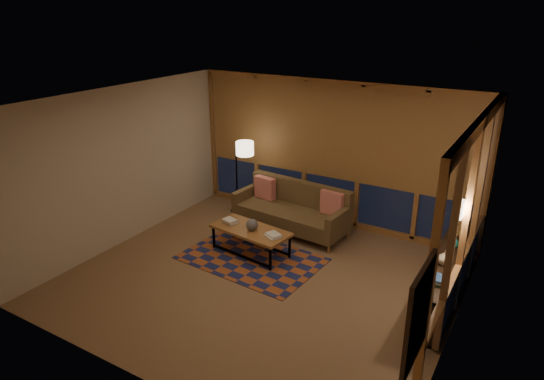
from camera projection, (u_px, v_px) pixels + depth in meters
The scene contains 21 objects.
floor at pixel (262, 278), 7.40m from camera, with size 5.50×5.00×0.01m, color #8A6A4D.
ceiling at pixel (261, 102), 6.44m from camera, with size 5.50×5.00×0.01m, color white.
walls at pixel (261, 196), 6.92m from camera, with size 5.51×5.01×2.70m.
window_wall_back at pixel (331, 154), 8.87m from camera, with size 5.30×0.16×2.60m, color #B26A3A, non-canonical shape.
window_wall_right at pixel (466, 221), 6.12m from camera, with size 0.16×3.70×2.60m, color #B26A3A, non-canonical shape.
wall_art at pixel (417, 315), 4.11m from camera, with size 0.06×0.74×0.94m, color red, non-canonical shape.
wall_sconce at pixel (461, 210), 5.96m from camera, with size 0.12×0.18×0.22m, color beige, non-canonical shape.
sofa at pixel (291, 209), 8.82m from camera, with size 2.10×0.85×0.86m, color brown, non-canonical shape.
pillow_left at pixel (265, 188), 9.22m from camera, with size 0.42×0.14×0.42m, color red, non-canonical shape.
pillow_right at pixel (332, 203), 8.51m from camera, with size 0.43×0.14×0.43m, color red, non-canonical shape.
area_rug at pixel (252, 258), 7.96m from camera, with size 2.20×1.46×0.01m, color #A45228.
coffee_table at pixel (251, 241), 8.08m from camera, with size 1.34×0.61×0.45m, color #B26A3A, non-canonical shape.
book_stack_a at pixel (230, 221), 8.21m from camera, with size 0.23×0.19×0.07m, color white, non-canonical shape.
book_stack_b at pixel (273, 235), 7.73m from camera, with size 0.26×0.20×0.05m, color white, non-canonical shape.
ceramic_pot at pixel (252, 224), 7.93m from camera, with size 0.20×0.20×0.20m, color #2B2C34.
floor_lamp at pixel (237, 175), 9.54m from camera, with size 0.51×0.34×1.54m, color black, non-canonical shape.
bookshelf at pixel (446, 275), 6.86m from camera, with size 0.40×2.60×0.65m, color #352316, non-canonical shape.
basket at pixel (460, 228), 7.36m from camera, with size 0.22×0.22×0.16m, color #AB8145.
teal_bowl at pixel (454, 243), 6.92m from camera, with size 0.14×0.14×0.14m, color teal.
vase at pixel (445, 258), 6.46m from camera, with size 0.20×0.20×0.21m, color #BEAE90.
shelf_book_stack at pixel (436, 279), 6.09m from camera, with size 0.16×0.22×0.07m, color white, non-canonical shape.
Camera 1 is at (3.41, -5.45, 3.91)m, focal length 32.00 mm.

